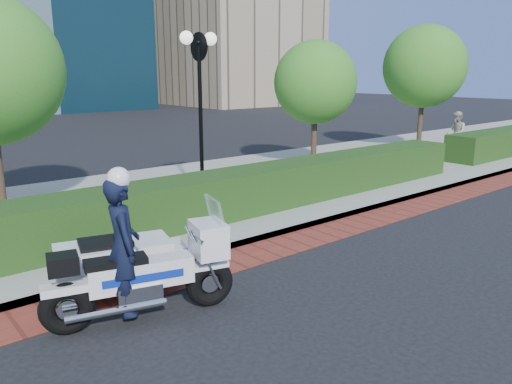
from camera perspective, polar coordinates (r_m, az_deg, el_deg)
ground at (r=8.81m, az=7.61°, el=-9.30°), size 120.00×120.00×0.00m
brick_strip at (r=9.81m, az=1.14°, el=-6.71°), size 60.00×1.00×0.01m
sidewalk at (r=13.36m, az=-11.57°, el=-1.14°), size 60.00×8.00×0.15m
hedge_main at (r=11.22m, az=-5.87°, el=-0.72°), size 18.00×1.20×1.00m
lamppost at (r=12.77m, az=-6.42°, el=11.49°), size 1.02×0.70×4.21m
tree_c at (r=17.31m, az=6.80°, el=12.31°), size 2.80×2.80×4.30m
tree_d at (r=22.47m, az=18.69°, el=13.42°), size 3.40×3.40×5.16m
police_motorcycle at (r=7.49m, az=-14.49°, el=-7.61°), size 2.68×2.27×2.20m
pedestrian at (r=21.77m, az=21.88°, el=6.30°), size 1.05×1.05×1.72m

